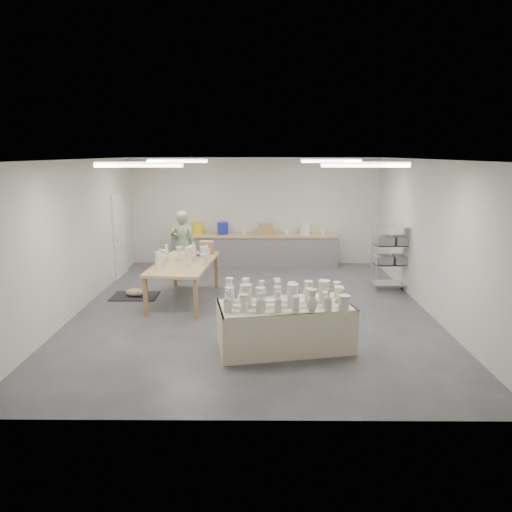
{
  "coord_description": "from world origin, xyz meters",
  "views": [
    {
      "loc": [
        0.12,
        -8.88,
        3.12
      ],
      "look_at": [
        0.05,
        0.27,
        1.05
      ],
      "focal_mm": 32.0,
      "sensor_mm": 36.0,
      "label": 1
    }
  ],
  "objects_px": {
    "work_table": "(186,261)",
    "potter": "(183,245)",
    "red_stool": "(185,265)",
    "drying_table": "(284,322)"
  },
  "relations": [
    {
      "from": "work_table",
      "to": "red_stool",
      "type": "bearing_deg",
      "value": 105.22
    },
    {
      "from": "red_stool",
      "to": "potter",
      "type": "bearing_deg",
      "value": -90.0
    },
    {
      "from": "drying_table",
      "to": "red_stool",
      "type": "distance_m",
      "value": 5.07
    },
    {
      "from": "potter",
      "to": "red_stool",
      "type": "height_order",
      "value": "potter"
    },
    {
      "from": "work_table",
      "to": "potter",
      "type": "bearing_deg",
      "value": 106.78
    },
    {
      "from": "work_table",
      "to": "potter",
      "type": "relative_size",
      "value": 1.36
    },
    {
      "from": "drying_table",
      "to": "red_stool",
      "type": "xyz_separation_m",
      "value": [
        -2.33,
        4.51,
        -0.17
      ]
    },
    {
      "from": "potter",
      "to": "red_stool",
      "type": "relative_size",
      "value": 5.35
    },
    {
      "from": "potter",
      "to": "red_stool",
      "type": "distance_m",
      "value": 0.65
    },
    {
      "from": "drying_table",
      "to": "potter",
      "type": "xyz_separation_m",
      "value": [
        -2.33,
        4.24,
        0.43
      ]
    }
  ]
}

